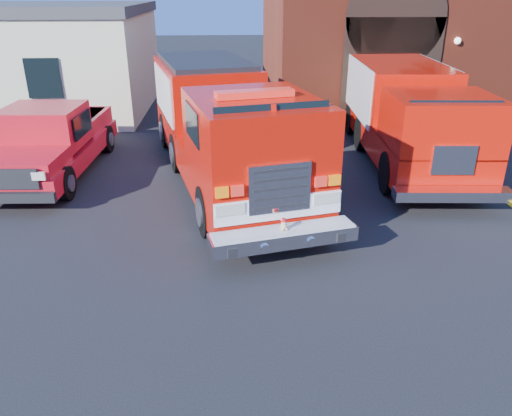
{
  "coord_description": "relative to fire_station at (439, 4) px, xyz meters",
  "views": [
    {
      "loc": [
        -0.45,
        -9.44,
        4.96
      ],
      "look_at": [
        0.0,
        -1.2,
        1.3
      ],
      "focal_mm": 35.0,
      "sensor_mm": 36.0,
      "label": 1
    }
  ],
  "objects": [
    {
      "name": "ground",
      "position": [
        -8.99,
        -13.98,
        -4.25
      ],
      "size": [
        100.0,
        100.0,
        0.0
      ],
      "primitive_type": "plane",
      "color": "black",
      "rests_on": "ground"
    },
    {
      "name": "parking_stripe_mid",
      "position": [
        -2.49,
        -9.98,
        -4.25
      ],
      "size": [
        0.12,
        3.0,
        0.01
      ],
      "primitive_type": "cube",
      "color": "yellow",
      "rests_on": "ground"
    },
    {
      "name": "parking_stripe_far",
      "position": [
        -2.49,
        -6.98,
        -4.25
      ],
      "size": [
        0.12,
        3.0,
        0.01
      ],
      "primitive_type": "cube",
      "color": "yellow",
      "rests_on": "ground"
    },
    {
      "name": "fire_station",
      "position": [
        0.0,
        0.0,
        0.0
      ],
      "size": [
        15.2,
        10.2,
        8.45
      ],
      "color": "maroon",
      "rests_on": "ground"
    },
    {
      "name": "side_building",
      "position": [
        -17.99,
        -0.99,
        -2.05
      ],
      "size": [
        10.2,
        8.2,
        4.35
      ],
      "color": "beige",
      "rests_on": "ground"
    },
    {
      "name": "fire_engine",
      "position": [
        -9.6,
        -10.2,
        -2.69
      ],
      "size": [
        4.93,
        10.18,
        3.03
      ],
      "color": "black",
      "rests_on": "ground"
    },
    {
      "name": "pickup_truck",
      "position": [
        -14.49,
        -9.42,
        -3.31
      ],
      "size": [
        2.44,
        6.2,
        2.0
      ],
      "color": "black",
      "rests_on": "ground"
    },
    {
      "name": "secondary_truck",
      "position": [
        -4.02,
        -8.63,
        -2.75
      ],
      "size": [
        3.15,
        8.66,
        2.76
      ],
      "color": "black",
      "rests_on": "ground"
    }
  ]
}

